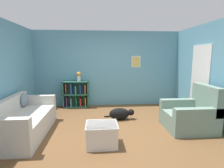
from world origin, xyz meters
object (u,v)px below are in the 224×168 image
bookshelf (76,94)px  dog (120,114)px  couch (23,121)px  vase (79,76)px  recliner_chair (191,115)px  coffee_table (102,134)px

bookshelf → dog: (1.35, -1.35, -0.28)m
couch → vase: (1.04, 2.08, 0.78)m
couch → vase: bearing=63.4°
recliner_chair → vase: 3.61m
dog → couch: bearing=-161.8°
couch → coffee_table: size_ratio=3.13×
couch → dog: size_ratio=2.28×
bookshelf → recliner_chair: (2.96, -2.11, -0.10)m
coffee_table → vase: bearing=104.3°
recliner_chair → dog: (-1.61, 0.75, -0.18)m
couch → recliner_chair: recliner_chair is taller
couch → bookshelf: bookshelf is taller
recliner_chair → vase: size_ratio=3.34×
bookshelf → dog: bearing=-45.0°
bookshelf → coffee_table: size_ratio=1.47×
couch → dog: bearing=18.2°
dog → vase: vase is taller
vase → dog: bearing=-46.9°
bookshelf → coffee_table: (0.80, -2.73, -0.21)m
coffee_table → dog: 1.49m
recliner_chair → coffee_table: (-2.16, -0.62, -0.11)m
coffee_table → bookshelf: bearing=106.3°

